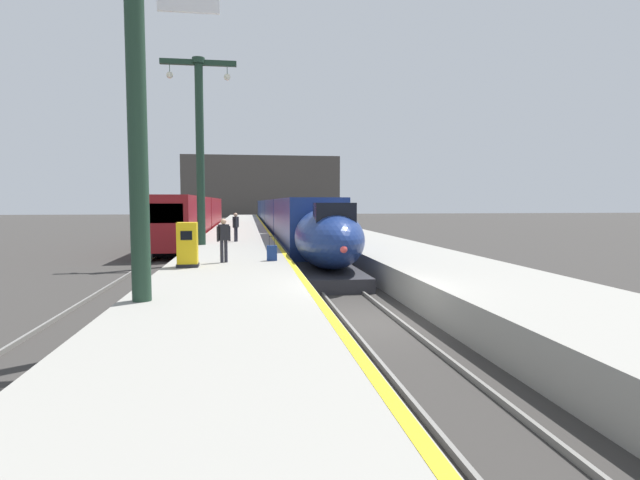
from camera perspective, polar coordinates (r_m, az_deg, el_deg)
ground_plane at (r=14.29m, az=5.87°, el=-9.32°), size 260.00×260.00×0.00m
platform_left at (r=38.31m, az=-9.24°, el=0.03°), size 4.80×110.00×1.05m
platform_right at (r=39.03m, az=2.74°, el=0.16°), size 4.80×110.00×1.05m
platform_left_safety_stripe at (r=38.31m, az=-5.83°, el=0.86°), size 0.20×107.80×0.01m
rail_main_left at (r=41.17m, az=-4.57°, el=-0.28°), size 0.08×110.00×0.12m
rail_main_right at (r=41.30m, az=-2.50°, el=-0.26°), size 0.08×110.00×0.12m
rail_secondary_left at (r=41.44m, az=-15.82°, el=-0.40°), size 0.08×110.00×0.12m
rail_secondary_right at (r=41.27m, az=-13.76°, el=-0.38°), size 0.08×110.00×0.12m
highspeed_train_main at (r=54.66m, az=-4.74°, el=2.86°), size 2.92×75.73×3.60m
regional_train_adjacent at (r=47.11m, az=-14.03°, el=2.71°), size 2.85×36.60×3.80m
station_column_near at (r=12.71m, az=-20.03°, el=17.95°), size 4.00×0.68×8.71m
station_column_mid at (r=28.18m, az=-13.58°, el=11.63°), size 4.00×0.68×9.99m
passenger_near_edge at (r=19.50m, az=-10.95°, el=0.35°), size 0.51×0.37×1.69m
passenger_mid_platform at (r=29.79m, az=-9.60°, el=1.72°), size 0.37×0.52×1.69m
rolling_suitcase at (r=19.91m, az=-5.52°, el=-1.49°), size 0.40×0.22×0.98m
ticket_machine_yellow at (r=18.47m, az=-14.90°, el=-0.71°), size 0.76×0.62×1.60m
terminus_back_wall at (r=115.56m, az=-6.66°, el=6.12°), size 36.00×2.00×14.00m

